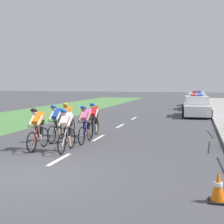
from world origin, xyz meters
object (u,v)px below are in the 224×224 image
cyclist_fourth (86,124)px  police_car_nearest (196,107)px  cyclist_lead (38,128)px  cyclist_sixth (94,119)px  cyclist_fifth (68,119)px  traffic_cone_near (218,187)px  police_car_second (196,102)px  police_car_third (197,99)px  cyclist_second (67,129)px  cyclist_third (57,123)px

cyclist_fourth → police_car_nearest: size_ratio=0.39×
cyclist_lead → cyclist_sixth: 3.37m
cyclist_fifth → traffic_cone_near: bearing=-47.0°
police_car_second → traffic_cone_near: 23.11m
police_car_second → police_car_third: (-0.00, 5.18, 0.00)m
cyclist_second → cyclist_sixth: size_ratio=1.00×
cyclist_fifth → cyclist_fourth: bearing=-45.0°
cyclist_second → police_car_third: police_car_third is taller
police_car_nearest → police_car_third: (-0.00, 11.49, 0.00)m
cyclist_fourth → police_car_third: (4.25, 23.13, -0.11)m
cyclist_second → police_car_nearest: size_ratio=0.38×
police_car_second → traffic_cone_near: size_ratio=7.05×
traffic_cone_near → cyclist_third: bearing=139.3°
cyclist_second → cyclist_third: (-1.16, 1.66, 0.00)m
cyclist_fourth → traffic_cone_near: (4.72, -5.16, -0.48)m
cyclist_third → cyclist_fifth: (-0.11, 1.37, 0.00)m
cyclist_third → traffic_cone_near: 7.92m
police_car_nearest → police_car_third: 11.49m
cyclist_second → police_car_second: size_ratio=0.38×
police_car_second → cyclist_third: bearing=-107.1°
cyclist_fifth → traffic_cone_near: cyclist_fifth is taller
cyclist_fifth → traffic_cone_near: 8.95m
cyclist_second → cyclist_fourth: 1.65m
cyclist_lead → police_car_second: size_ratio=0.38×
cyclist_lead → police_car_second: 20.34m
police_car_nearest → police_car_third: bearing=90.0°
cyclist_sixth → police_car_third: 22.01m
cyclist_fourth → traffic_cone_near: cyclist_fourth is taller
cyclist_lead → police_car_second: (5.48, 19.59, -0.11)m
cyclist_fourth → cyclist_fifth: same height
cyclist_fifth → cyclist_sixth: same height
cyclist_third → police_car_nearest: size_ratio=0.38×
cyclist_lead → police_car_second: police_car_second is taller
cyclist_second → police_car_nearest: (4.36, 13.29, -0.11)m
cyclist_third → police_car_third: bearing=76.6°
cyclist_fifth → police_car_nearest: police_car_nearest is taller
cyclist_third → police_car_third: size_ratio=0.39×
cyclist_second → traffic_cone_near: bearing=-36.0°
cyclist_fifth → police_car_nearest: (5.63, 10.26, -0.11)m
cyclist_sixth → police_car_second: size_ratio=0.38×
cyclist_fifth → police_car_third: size_ratio=0.39×
cyclist_fourth → police_car_third: size_ratio=0.39×
cyclist_lead → police_car_third: 25.36m
cyclist_third → police_car_second: (5.52, 17.94, -0.11)m
police_car_third → traffic_cone_near: size_ratio=6.96×
cyclist_fifth → police_car_third: police_car_third is taller
cyclist_second → police_car_second: bearing=77.5°
cyclist_second → cyclist_fourth: same height
cyclist_fifth → police_car_third: 22.47m
cyclist_second → police_car_nearest: 13.98m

